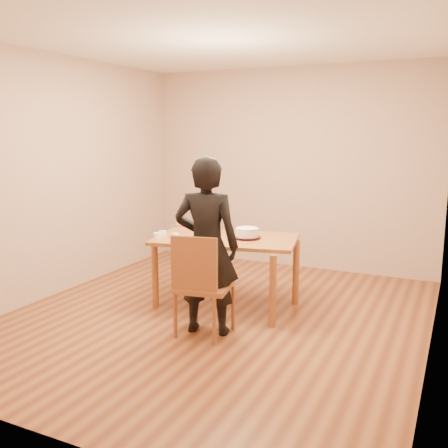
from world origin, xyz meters
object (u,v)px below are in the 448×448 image
at_px(dining_table, 226,239).
at_px(dining_chair, 205,286).
at_px(cake_plate, 247,237).
at_px(person, 207,246).
at_px(cake, 247,233).

bearing_deg(dining_table, dining_chair, -90.60).
distance_m(dining_table, dining_chair, 0.84).
bearing_deg(cake_plate, person, -95.15).
xyz_separation_m(dining_chair, person, (0.00, 0.05, 0.37)).
xyz_separation_m(dining_chair, cake_plate, (0.07, 0.82, 0.31)).
xyz_separation_m(cake, person, (-0.07, -0.78, 0.01)).
distance_m(dining_table, cake, 0.24).
xyz_separation_m(dining_table, dining_chair, (0.15, -0.78, -0.28)).
distance_m(dining_chair, cake_plate, 0.88).
relative_size(cake_plate, person, 0.18).
bearing_deg(person, dining_table, -91.16).
relative_size(dining_chair, cake, 1.88).
bearing_deg(cake_plate, cake, 0.00).
bearing_deg(cake, cake_plate, 180.00).
height_order(dining_chair, cake, cake).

